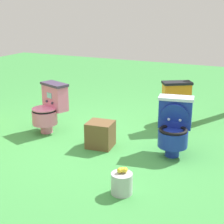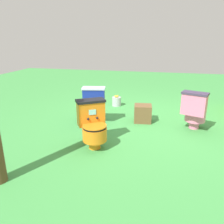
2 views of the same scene
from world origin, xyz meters
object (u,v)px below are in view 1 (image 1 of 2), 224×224
toilet_blue (174,126)px  toilet_pink (49,108)px  small_crate (100,134)px  lemon_bucket (122,183)px  toilet_orange (174,103)px

toilet_blue → toilet_pink: bearing=-10.1°
small_crate → lemon_bucket: bearing=-142.5°
toilet_pink → toilet_orange: bearing=-126.1°
toilet_pink → lemon_bucket: toilet_pink is taller
toilet_orange → toilet_blue: 1.10m
toilet_orange → lemon_bucket: 2.24m
toilet_pink → toilet_blue: 1.89m
toilet_orange → lemon_bucket: toilet_orange is taller
toilet_pink → lemon_bucket: size_ratio=2.63×
toilet_orange → small_crate: (-1.26, 0.64, -0.20)m
toilet_blue → lemon_bucket: bearing=70.1°
toilet_orange → toilet_blue: (-1.06, -0.30, 0.00)m
small_crate → toilet_orange: bearing=-27.0°
toilet_blue → lemon_bucket: 1.21m
toilet_pink → small_crate: 0.99m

